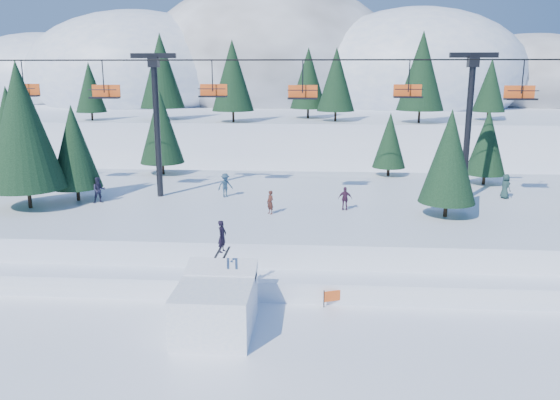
# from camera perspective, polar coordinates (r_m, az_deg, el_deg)

# --- Properties ---
(ground) EXTENTS (160.00, 160.00, 0.00)m
(ground) POSITION_cam_1_polar(r_m,az_deg,el_deg) (23.93, -2.91, -15.59)
(ground) COLOR white
(ground) RESTS_ON ground
(mid_shelf) EXTENTS (70.00, 22.00, 2.50)m
(mid_shelf) POSITION_cam_1_polar(r_m,az_deg,el_deg) (40.21, 0.13, -1.52)
(mid_shelf) COLOR white
(mid_shelf) RESTS_ON ground
(berm) EXTENTS (70.00, 6.00, 1.10)m
(berm) POSITION_cam_1_polar(r_m,az_deg,el_deg) (30.93, -1.14, -7.53)
(berm) COLOR white
(berm) RESTS_ON ground
(mountain_ridge) EXTENTS (119.00, 60.42, 26.46)m
(mountain_ridge) POSITION_cam_1_polar(r_m,az_deg,el_deg) (94.47, -0.69, 12.19)
(mountain_ridge) COLOR white
(mountain_ridge) RESTS_ON ground
(jump_kicker) EXTENTS (3.36, 4.58, 4.82)m
(jump_kicker) POSITION_cam_1_polar(r_m,az_deg,el_deg) (25.26, -6.72, -10.90)
(jump_kicker) COLOR white
(jump_kicker) RESTS_ON ground
(chairlift) EXTENTS (46.00, 3.21, 10.28)m
(chairlift) POSITION_cam_1_polar(r_m,az_deg,el_deg) (38.93, 1.57, 10.04)
(chairlift) COLOR black
(chairlift) RESTS_ON mid_shelf
(conifer_stand) EXTENTS (60.59, 17.38, 9.78)m
(conifer_stand) POSITION_cam_1_polar(r_m,az_deg,el_deg) (39.62, -0.13, 6.85)
(conifer_stand) COLOR black
(conifer_stand) RESTS_ON mid_shelf
(distant_skiers) EXTENTS (29.92, 6.45, 1.83)m
(distant_skiers) POSITION_cam_1_polar(r_m,az_deg,el_deg) (38.60, -1.01, 1.09)
(distant_skiers) COLOR #263F54
(distant_skiers) RESTS_ON mid_shelf
(banner_near) EXTENTS (2.68, 1.03, 0.90)m
(banner_near) POSITION_cam_1_polar(r_m,az_deg,el_deg) (28.28, 7.31, -9.72)
(banner_near) COLOR black
(banner_near) RESTS_ON ground
(banner_far) EXTENTS (2.86, 0.22, 0.90)m
(banner_far) POSITION_cam_1_polar(r_m,az_deg,el_deg) (30.70, 20.24, -8.57)
(banner_far) COLOR black
(banner_far) RESTS_ON ground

